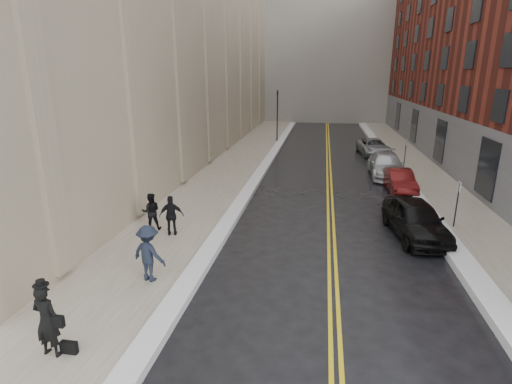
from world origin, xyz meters
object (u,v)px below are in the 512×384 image
(car_black, at_px, (416,219))
(pedestrian_b, at_px, (149,253))
(car_silver_far, at_px, (374,147))
(pedestrian_a, at_px, (151,211))
(car_silver_near, at_px, (386,165))
(pedestrian_main, at_px, (47,320))
(pedestrian_c, at_px, (172,216))
(car_maroon, at_px, (400,181))

(car_black, xyz_separation_m, pedestrian_b, (-9.47, -5.66, 0.30))
(car_silver_far, bearing_deg, pedestrian_a, -127.42)
(car_silver_near, xyz_separation_m, pedestrian_main, (-10.63, -20.29, 0.33))
(pedestrian_main, xyz_separation_m, pedestrian_a, (-0.94, 8.11, -0.12))
(car_silver_near, distance_m, pedestrian_main, 22.91)
(pedestrian_b, bearing_deg, car_black, -131.88)
(car_black, xyz_separation_m, car_silver_far, (0.33, 18.43, -0.12))
(car_black, height_order, pedestrian_main, pedestrian_main)
(pedestrian_main, relative_size, pedestrian_a, 1.14)
(pedestrian_a, distance_m, pedestrian_c, 1.19)
(pedestrian_a, bearing_deg, car_black, 165.64)
(pedestrian_b, bearing_deg, car_silver_far, -94.87)
(pedestrian_b, bearing_deg, pedestrian_a, -49.89)
(pedestrian_main, xyz_separation_m, pedestrian_c, (0.17, 7.66, -0.08))
(car_maroon, height_order, pedestrian_c, pedestrian_c)
(car_black, distance_m, car_silver_far, 18.44)
(pedestrian_b, bearing_deg, pedestrian_c, -62.52)
(car_black, distance_m, car_silver_near, 10.78)
(pedestrian_b, bearing_deg, car_silver_near, -103.50)
(pedestrian_b, relative_size, pedestrian_c, 1.11)
(car_black, relative_size, pedestrian_a, 2.85)
(car_maroon, relative_size, pedestrian_b, 2.07)
(pedestrian_a, relative_size, pedestrian_b, 0.86)
(pedestrian_a, height_order, pedestrian_b, pedestrian_b)
(car_black, bearing_deg, pedestrian_b, -156.98)
(car_black, bearing_deg, car_silver_near, 80.53)
(pedestrian_a, bearing_deg, pedestrian_main, 75.10)
(car_maroon, bearing_deg, pedestrian_b, -131.01)
(car_silver_near, height_order, pedestrian_a, pedestrian_a)
(car_black, xyz_separation_m, car_silver_near, (0.31, 10.77, -0.04))
(car_black, xyz_separation_m, pedestrian_a, (-11.26, -1.41, 0.17))
(pedestrian_c, bearing_deg, car_maroon, -156.48)
(car_black, distance_m, pedestrian_main, 14.05)
(car_black, height_order, car_silver_near, car_black)
(car_black, bearing_deg, pedestrian_a, 179.28)
(car_silver_far, relative_size, pedestrian_b, 2.56)
(car_maroon, bearing_deg, pedestrian_a, -147.11)
(car_silver_near, height_order, car_silver_far, car_silver_near)
(pedestrian_main, distance_m, pedestrian_c, 7.67)
(car_maroon, xyz_separation_m, car_silver_near, (-0.25, 3.68, 0.11))
(car_silver_far, xyz_separation_m, pedestrian_a, (-11.59, -19.84, 0.29))
(car_silver_far, relative_size, pedestrian_a, 2.97)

